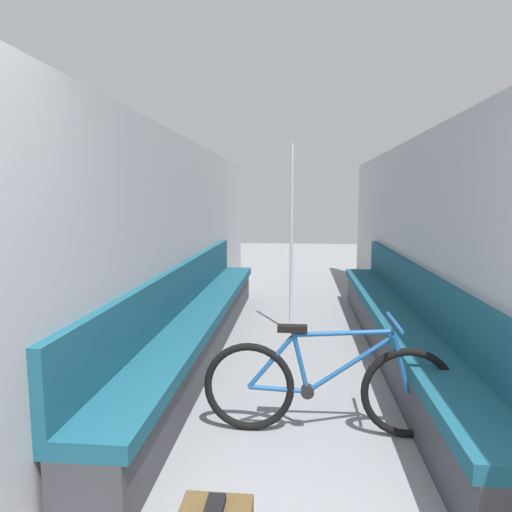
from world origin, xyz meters
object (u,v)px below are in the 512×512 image
bench_seat_row_right (398,328)px  bicycle (327,387)px  grab_pole_near (291,242)px  bench_seat_row_left (200,323)px

bench_seat_row_right → bicycle: 1.74m
grab_pole_near → bicycle: bearing=-83.1°
bench_seat_row_left → bench_seat_row_right: (2.01, 0.00, 0.00)m
bench_seat_row_right → bench_seat_row_left: bearing=180.0°
grab_pole_near → bench_seat_row_right: bearing=-36.9°
bicycle → grab_pole_near: (-0.29, 2.37, 0.75)m
bench_seat_row_left → grab_pole_near: (0.93, 0.81, 0.77)m
bench_seat_row_right → grab_pole_near: bearing=143.1°
bicycle → grab_pole_near: bearing=87.7°
bench_seat_row_right → bicycle: size_ratio=3.14×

